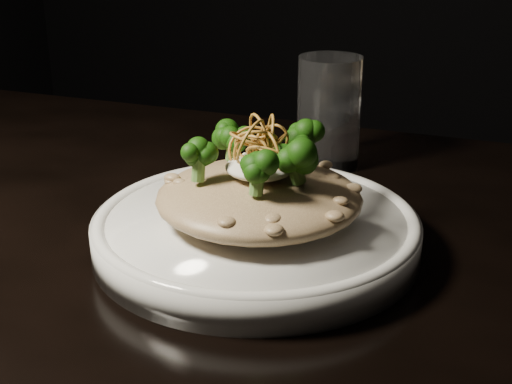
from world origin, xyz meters
TOP-DOWN VIEW (x-y plane):
  - table at (0.00, 0.00)m, footprint 1.10×0.80m
  - plate at (0.10, -0.01)m, footprint 0.29×0.29m
  - risotto at (0.10, -0.01)m, footprint 0.18×0.18m
  - broccoli at (0.10, -0.01)m, footprint 0.12×0.12m
  - cheese at (0.10, -0.01)m, footprint 0.06×0.06m
  - shallots at (0.10, -0.00)m, footprint 0.05×0.05m
  - drinking_glass at (0.10, 0.23)m, footprint 0.09×0.09m

SIDE VIEW (x-z plane):
  - table at x=0.00m, z-range 0.29..1.04m
  - plate at x=0.10m, z-range 0.75..0.78m
  - risotto at x=0.10m, z-range 0.78..0.82m
  - drinking_glass at x=0.10m, z-range 0.75..0.88m
  - cheese at x=0.10m, z-range 0.82..0.84m
  - broccoli at x=0.10m, z-range 0.82..0.86m
  - shallots at x=0.10m, z-range 0.84..0.87m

